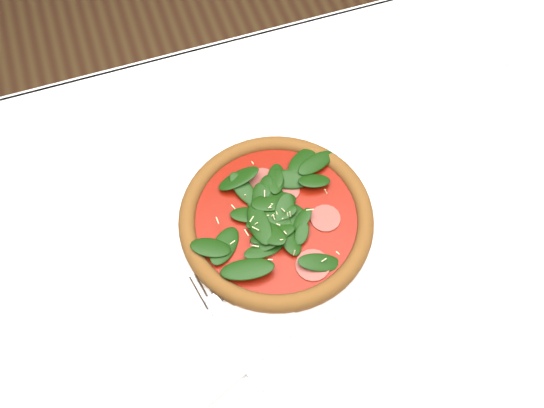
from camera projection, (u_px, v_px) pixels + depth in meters
name	position (u px, v px, depth m)	size (l,w,h in m)	color
ground	(282.00, 377.00, 1.49)	(6.00, 6.00, 0.00)	brown
dining_table	(289.00, 280.00, 0.92)	(1.21, 0.81, 0.75)	white
plate	(276.00, 223.00, 0.84)	(0.31, 0.31, 0.01)	white
pizza	(276.00, 217.00, 0.83)	(0.30, 0.30, 0.03)	#955024
napkin	(237.00, 343.00, 0.76)	(0.16, 0.08, 0.01)	white
fork	(224.00, 320.00, 0.77)	(0.06, 0.18, 0.00)	silver
saucer_far	(481.00, 40.00, 1.01)	(0.13, 0.13, 0.01)	white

